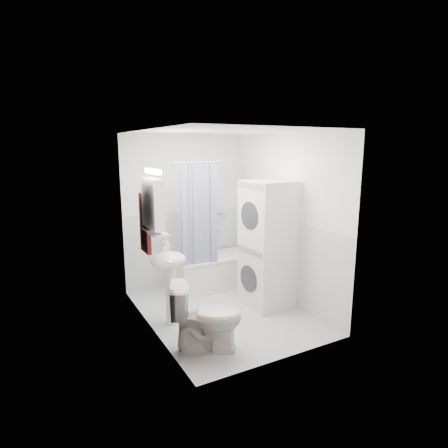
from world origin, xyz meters
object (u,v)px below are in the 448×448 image
bathtub (215,270)px  toilet (206,317)px  sink (169,271)px  washer_dryer (268,244)px

bathtub → toilet: toilet is taller
sink → toilet: size_ratio=1.33×
washer_dryer → toilet: (-1.30, -0.70, -0.50)m
bathtub → sink: bearing=-140.6°
bathtub → washer_dryer: size_ratio=0.76×
bathtub → toilet: 1.93m
bathtub → toilet: bearing=-119.9°
washer_dryer → toilet: 1.56m
sink → toilet: sink is taller
sink → bathtub: bearing=39.4°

